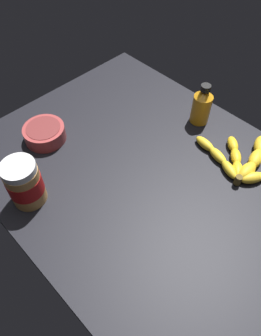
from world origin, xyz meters
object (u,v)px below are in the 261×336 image
Objects in this scene: small_bowl at (45,133)px; banana_bunch at (247,161)px; honey_bottle at (202,105)px; peanut_butter_jar at (24,183)px.

banana_bunch is at bearing -144.25° from small_bowl.
peanut_butter_jar is at bearing 77.52° from honey_bottle.
honey_bottle is at bearing -13.58° from banana_bunch.
small_bowl reaches higher than banana_bunch.
peanut_butter_jar is (34.83, 52.65, 5.17)cm from banana_bunch.
small_bowl is at bearing 35.75° from banana_bunch.
banana_bunch is 2.03× the size of honey_bottle.
peanut_butter_jar is 59.37cm from honey_bottle.
honey_bottle is 1.09× the size of small_bowl.
peanut_butter_jar is at bearing 56.52° from banana_bunch.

